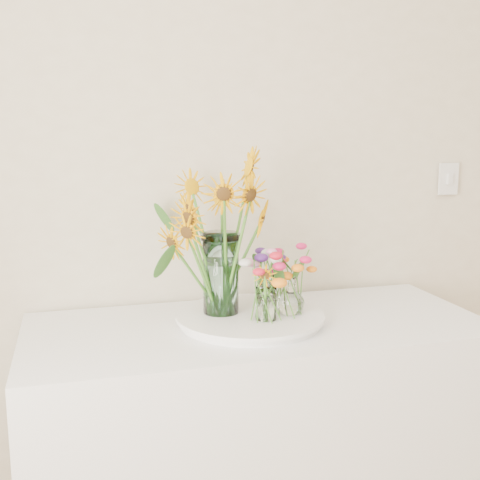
{
  "coord_description": "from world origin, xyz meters",
  "views": [
    {
      "loc": [
        -1.0,
        0.25,
        1.48
      ],
      "look_at": [
        -0.52,
        1.96,
        1.16
      ],
      "focal_mm": 45.0,
      "sensor_mm": 36.0,
      "label": 1
    }
  ],
  "objects": [
    {
      "name": "wildflower_posy_a",
      "position": [
        -0.46,
        1.87,
        1.02
      ],
      "size": [
        0.19,
        0.19,
        0.2
      ],
      "primitive_type": null,
      "color": "orange",
      "rests_on": "tray"
    },
    {
      "name": "wildflower_posy_b",
      "position": [
        -0.37,
        1.91,
        1.03
      ],
      "size": [
        0.23,
        0.23,
        0.21
      ],
      "primitive_type": null,
      "color": "orange",
      "rests_on": "tray"
    },
    {
      "name": "tray",
      "position": [
        -0.49,
        1.94,
        0.91
      ],
      "size": [
        0.43,
        0.43,
        0.02
      ],
      "primitive_type": "cylinder",
      "color": "white",
      "rests_on": "counter"
    },
    {
      "name": "sunflower_bouquet",
      "position": [
        -0.58,
        1.97,
        1.18
      ],
      "size": [
        0.98,
        0.98,
        0.51
      ],
      "primitive_type": null,
      "rotation": [
        0.0,
        0.0,
        0.43
      ],
      "color": "#E29D04",
      "rests_on": "tray"
    },
    {
      "name": "mason_jar",
      "position": [
        -0.58,
        1.97,
        1.05
      ],
      "size": [
        0.14,
        0.14,
        0.25
      ],
      "primitive_type": "cylinder",
      "rotation": [
        0.0,
        0.0,
        0.43
      ],
      "color": "#AEE5E4",
      "rests_on": "tray"
    },
    {
      "name": "small_vase_c",
      "position": [
        -0.41,
        2.02,
        0.98
      ],
      "size": [
        0.09,
        0.09,
        0.12
      ],
      "primitive_type": "cylinder",
      "rotation": [
        0.0,
        0.0,
        0.39
      ],
      "color": "white",
      "rests_on": "tray"
    },
    {
      "name": "small_vase_b",
      "position": [
        -0.37,
        1.91,
        0.99
      ],
      "size": [
        0.11,
        0.11,
        0.12
      ],
      "primitive_type": null,
      "rotation": [
        0.0,
        0.0,
        -0.38
      ],
      "color": "white",
      "rests_on": "tray"
    },
    {
      "name": "counter",
      "position": [
        -0.47,
        1.93,
        0.45
      ],
      "size": [
        1.4,
        0.6,
        0.9
      ],
      "primitive_type": "cube",
      "color": "white",
      "rests_on": "ground_plane"
    },
    {
      "name": "small_vase_a",
      "position": [
        -0.46,
        1.87,
        0.98
      ],
      "size": [
        0.08,
        0.08,
        0.11
      ],
      "primitive_type": "cylinder",
      "rotation": [
        0.0,
        0.0,
        -0.42
      ],
      "color": "white",
      "rests_on": "tray"
    },
    {
      "name": "wildflower_posy_c",
      "position": [
        -0.41,
        2.02,
        1.03
      ],
      "size": [
        0.19,
        0.19,
        0.21
      ],
      "primitive_type": null,
      "color": "orange",
      "rests_on": "tray"
    }
  ]
}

